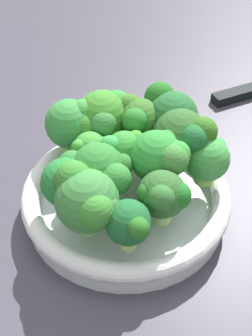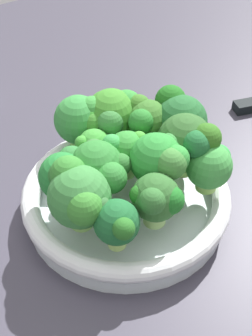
# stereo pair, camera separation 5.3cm
# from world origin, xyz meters

# --- Properties ---
(ground_plane) EXTENTS (1.30, 1.30, 0.03)m
(ground_plane) POSITION_xyz_m (0.00, 0.00, -0.01)
(ground_plane) COLOR #3B3845
(bowl) EXTENTS (0.25, 0.25, 0.04)m
(bowl) POSITION_xyz_m (-0.02, -0.01, 0.02)
(bowl) COLOR silver
(bowl) RESTS_ON ground_plane
(broccoli_floret_0) EXTENTS (0.07, 0.08, 0.08)m
(broccoli_floret_0) POSITION_xyz_m (-0.09, -0.03, 0.08)
(broccoli_floret_0) COLOR #93C765
(broccoli_floret_0) RESTS_ON bowl
(broccoli_floret_1) EXTENTS (0.06, 0.05, 0.06)m
(broccoli_floret_1) POSITION_xyz_m (-0.01, 0.01, 0.08)
(broccoli_floret_1) COLOR #81BE5B
(broccoli_floret_1) RESTS_ON bowl
(broccoli_floret_2) EXTENTS (0.06, 0.06, 0.07)m
(broccoli_floret_2) POSITION_xyz_m (-0.08, 0.01, 0.08)
(broccoli_floret_2) COLOR #77B65E
(broccoli_floret_2) RESTS_ON bowl
(broccoli_floret_3) EXTENTS (0.06, 0.05, 0.06)m
(broccoli_floret_3) POSITION_xyz_m (0.06, -0.06, 0.07)
(broccoli_floret_3) COLOR #93CA5B
(broccoli_floret_3) RESTS_ON bowl
(broccoli_floret_4) EXTENTS (0.05, 0.05, 0.06)m
(broccoli_floret_4) POSITION_xyz_m (-0.02, -0.07, 0.08)
(broccoli_floret_4) COLOR #86B160
(broccoli_floret_4) RESTS_ON bowl
(broccoli_floret_5) EXTENTS (0.06, 0.06, 0.07)m
(broccoli_floret_5) POSITION_xyz_m (0.04, 0.04, 0.08)
(broccoli_floret_5) COLOR #9BCB74
(broccoli_floret_5) RESTS_ON bowl
(broccoli_floret_6) EXTENTS (0.07, 0.07, 0.08)m
(broccoli_floret_6) POSITION_xyz_m (0.05, -0.03, 0.09)
(broccoli_floret_6) COLOR #9FDA66
(broccoli_floret_6) RESTS_ON bowl
(broccoli_floret_7) EXTENTS (0.05, 0.04, 0.05)m
(broccoli_floret_7) POSITION_xyz_m (-0.03, 0.04, 0.07)
(broccoli_floret_7) COLOR #78B05A
(broccoli_floret_7) RESTS_ON bowl
(broccoli_floret_8) EXTENTS (0.08, 0.07, 0.08)m
(broccoli_floret_8) POSITION_xyz_m (0.01, 0.07, 0.08)
(broccoli_floret_8) COLOR #8EC36A
(broccoli_floret_8) RESTS_ON bowl
(broccoli_floret_9) EXTENTS (0.06, 0.07, 0.07)m
(broccoli_floret_9) POSITION_xyz_m (-0.02, 0.09, 0.08)
(broccoli_floret_9) COLOR #83CC57
(broccoli_floret_9) RESTS_ON bowl
(broccoli_floret_10) EXTENTS (0.06, 0.07, 0.07)m
(broccoli_floret_10) POSITION_xyz_m (-0.05, -0.01, 0.08)
(broccoli_floret_10) COLOR #98C964
(broccoli_floret_10) RESTS_ON bowl
(broccoli_floret_11) EXTENTS (0.07, 0.08, 0.08)m
(broccoli_floret_11) POSITION_xyz_m (0.08, 0.02, 0.08)
(broccoli_floret_11) COLOR #79BB5D
(broccoli_floret_11) RESTS_ON bowl
(broccoli_floret_12) EXTENTS (0.05, 0.06, 0.06)m
(broccoli_floret_12) POSITION_xyz_m (-0.07, -0.07, 0.08)
(broccoli_floret_12) COLOR #A2C967
(broccoli_floret_12) RESTS_ON bowl
(broccoli_floret_13) EXTENTS (0.07, 0.07, 0.08)m
(broccoli_floret_13) POSITION_xyz_m (0.01, -0.04, 0.09)
(broccoli_floret_13) COLOR #79BB51
(broccoli_floret_13) RESTS_ON bowl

